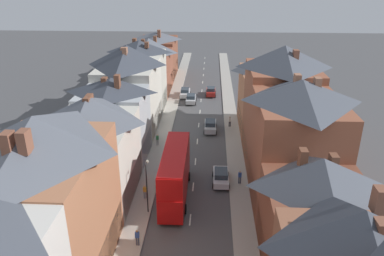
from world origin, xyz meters
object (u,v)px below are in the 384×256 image
car_parked_left_b (210,126)px  street_lamp (147,184)px  pedestrian_mid_left (145,191)px  pedestrian_far_left (157,139)px  car_parked_left_a (191,99)px  car_mid_white (221,176)px  car_near_silver (168,166)px  pedestrian_mid_right (240,176)px  car_parked_right_a (211,91)px  double_decker_bus_lead (175,173)px  car_near_blue (185,92)px  pedestrian_far_right (230,121)px  pedestrian_near_right (137,237)px

car_parked_left_b → street_lamp: 21.79m
pedestrian_mid_left → pedestrian_far_left: same height
car_parked_left_b → pedestrian_mid_left: size_ratio=2.64×
car_parked_left_a → car_mid_white: size_ratio=1.02×
car_near_silver → car_mid_white: car_mid_white is taller
pedestrian_mid_right → pedestrian_far_left: (-10.61, 9.46, 0.00)m
car_parked_right_a → pedestrian_mid_left: size_ratio=2.47×
car_near_silver → street_lamp: street_lamp is taller
car_mid_white → pedestrian_mid_right: size_ratio=2.57×
double_decker_bus_lead → pedestrian_mid_right: (7.02, 2.75, -1.78)m
pedestrian_mid_left → street_lamp: size_ratio=0.29×
car_near_blue → street_lamp: size_ratio=0.79×
double_decker_bus_lead → pedestrian_far_right: 20.51m
car_near_silver → car_mid_white: size_ratio=1.00×
pedestrian_near_right → pedestrian_far_left: size_ratio=1.00×
pedestrian_far_right → car_parked_right_a: bearing=100.8°
car_near_silver → car_mid_white: 6.52m
car_mid_white → pedestrian_mid_right: pedestrian_mid_right is taller
car_parked_right_a → pedestrian_near_right: bearing=-98.2°
car_parked_left_a → pedestrian_mid_left: bearing=-95.7°
car_near_silver → street_lamp: bearing=-98.1°
car_mid_white → pedestrian_far_right: (1.68, 16.30, 0.23)m
car_parked_left_a → pedestrian_far_right: 13.00m
double_decker_bus_lead → car_near_silver: 5.59m
car_near_blue → pedestrian_mid_right: pedestrian_mid_right is taller
pedestrian_mid_right → pedestrian_far_left: same height
car_near_blue → car_parked_left_b: car_parked_left_b is taller
pedestrian_far_left → street_lamp: bearing=-85.7°
car_parked_right_a → street_lamp: bearing=-99.1°
car_near_blue → pedestrian_near_right: pedestrian_near_right is taller
double_decker_bus_lead → pedestrian_near_right: (-2.57, -8.04, -1.78)m
car_near_silver → street_lamp: (-1.15, -8.05, 2.45)m
pedestrian_mid_left → pedestrian_far_right: 22.35m
double_decker_bus_lead → pedestrian_mid_right: bearing=21.4°
street_lamp → car_parked_left_b: bearing=73.8°
car_near_blue → pedestrian_far_left: 21.86m
car_parked_left_a → street_lamp: 33.73m
car_near_blue → car_parked_right_a: car_near_blue is taller
car_near_silver → car_near_blue: bearing=90.0°
double_decker_bus_lead → pedestrian_mid_left: (-3.13, -0.79, -1.78)m
car_parked_right_a → street_lamp: size_ratio=0.72×
car_parked_right_a → car_mid_white: (1.30, -31.89, -0.03)m
pedestrian_far_right → car_parked_left_a: bearing=120.4°
car_near_blue → car_near_silver: 28.90m
street_lamp → pedestrian_far_left: bearing=94.3°
pedestrian_mid_right → car_parked_left_b: bearing=102.8°
car_near_blue → pedestrian_mid_left: size_ratio=2.70×
car_parked_left_b → pedestrian_mid_left: pedestrian_mid_left is taller
car_parked_right_a → car_near_silver: bearing=-99.3°
car_near_silver → pedestrian_mid_right: 8.63m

